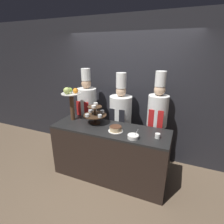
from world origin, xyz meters
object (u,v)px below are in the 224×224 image
object	(u,v)px
tiered_stand	(95,113)
chef_left	(87,110)
cake_round	(116,129)
cup_white	(158,136)
chef_center_left	(121,117)
serving_bowl_near	(133,137)
fruit_pedestal	(71,98)
chef_center_right	(157,119)

from	to	relation	value
tiered_stand	chef_left	bearing A→B (deg)	133.12
tiered_stand	cake_round	distance (m)	0.50
cup_white	cake_round	bearing A→B (deg)	-178.42
chef_left	chef_center_left	xyz separation A→B (m)	(0.73, 0.00, -0.05)
chef_left	tiered_stand	bearing A→B (deg)	-46.88
tiered_stand	chef_left	distance (m)	0.62
tiered_stand	serving_bowl_near	xyz separation A→B (m)	(0.78, -0.29, -0.15)
fruit_pedestal	chef_left	world-z (taller)	chef_left
tiered_stand	fruit_pedestal	xyz separation A→B (m)	(-0.46, -0.02, 0.24)
chef_left	cup_white	bearing A→B (deg)	-21.05
serving_bowl_near	chef_left	xyz separation A→B (m)	(-1.19, 0.73, 0.02)
fruit_pedestal	cup_white	world-z (taller)	fruit_pedestal
tiered_stand	fruit_pedestal	distance (m)	0.52
serving_bowl_near	chef_center_right	world-z (taller)	chef_center_right
fruit_pedestal	cup_white	size ratio (longest dim) A/B	8.13
cake_round	serving_bowl_near	size ratio (longest dim) A/B	1.44
fruit_pedestal	serving_bowl_near	bearing A→B (deg)	-11.95
tiered_stand	cake_round	world-z (taller)	tiered_stand
chef_left	chef_center_left	distance (m)	0.73
chef_left	fruit_pedestal	bearing A→B (deg)	-95.33
cake_round	chef_left	bearing A→B (deg)	145.19
cake_round	cup_white	size ratio (longest dim) A/B	3.12
serving_bowl_near	chef_left	size ratio (longest dim) A/B	0.09
chef_left	chef_center_right	bearing A→B (deg)	0.00
cup_white	chef_left	xyz separation A→B (m)	(-1.52, 0.59, 0.01)
fruit_pedestal	serving_bowl_near	world-z (taller)	fruit_pedestal
fruit_pedestal	cup_white	xyz separation A→B (m)	(1.57, -0.12, -0.39)
fruit_pedestal	chef_center_right	world-z (taller)	chef_center_right
cake_round	chef_center_left	xyz separation A→B (m)	(-0.14, 0.60, -0.04)
tiered_stand	fruit_pedestal	bearing A→B (deg)	-176.92
serving_bowl_near	chef_center_left	distance (m)	0.87
serving_bowl_near	cake_round	bearing A→B (deg)	158.69
tiered_stand	fruit_pedestal	world-z (taller)	fruit_pedestal
cake_round	serving_bowl_near	bearing A→B (deg)	-21.31
fruit_pedestal	chef_center_left	world-z (taller)	chef_center_left
cake_round	fruit_pedestal	bearing A→B (deg)	171.58
fruit_pedestal	chef_left	xyz separation A→B (m)	(0.04, 0.47, -0.38)
cake_round	serving_bowl_near	world-z (taller)	serving_bowl_near
cup_white	chef_center_left	world-z (taller)	chef_center_left
chef_center_left	chef_center_right	size ratio (longest dim) A/B	0.97
serving_bowl_near	chef_center_right	xyz separation A→B (m)	(0.22, 0.73, 0.04)
tiered_stand	chef_center_right	xyz separation A→B (m)	(1.00, 0.44, -0.11)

